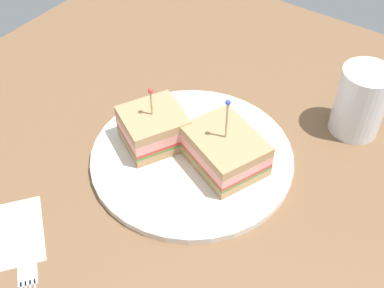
% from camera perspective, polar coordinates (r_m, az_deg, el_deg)
% --- Properties ---
extents(ground_plane, '(0.92, 0.92, 0.02)m').
position_cam_1_polar(ground_plane, '(0.69, 0.00, -2.36)').
color(ground_plane, brown).
extents(plate, '(0.28, 0.28, 0.01)m').
position_cam_1_polar(plate, '(0.68, 0.00, -1.49)').
color(plate, silver).
rests_on(plate, ground_plane).
extents(sandwich_half_front, '(0.11, 0.13, 0.11)m').
position_cam_1_polar(sandwich_half_front, '(0.65, 3.84, -0.71)').
color(sandwich_half_front, tan).
rests_on(sandwich_half_front, plate).
extents(sandwich_half_back, '(0.11, 0.11, 0.09)m').
position_cam_1_polar(sandwich_half_back, '(0.68, -4.52, 1.87)').
color(sandwich_half_back, tan).
rests_on(sandwich_half_back, plate).
extents(drink_glass, '(0.07, 0.07, 0.10)m').
position_cam_1_polar(drink_glass, '(0.74, 18.91, 4.31)').
color(drink_glass, gold).
rests_on(drink_glass, ground_plane).
extents(napkin, '(0.13, 0.13, 0.00)m').
position_cam_1_polar(napkin, '(0.64, -20.91, -9.88)').
color(napkin, beige).
rests_on(napkin, ground_plane).
extents(fork, '(0.09, 0.11, 0.00)m').
position_cam_1_polar(fork, '(0.61, -18.67, -12.50)').
color(fork, silver).
rests_on(fork, ground_plane).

